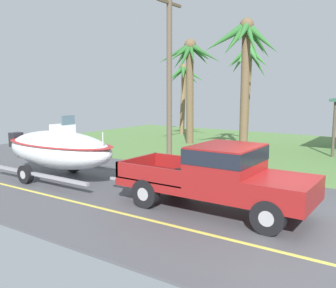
% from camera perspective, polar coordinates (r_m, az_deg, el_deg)
% --- Properties ---
extents(pickup_truck_towing, '(5.50, 1.98, 1.80)m').
position_cam_1_polar(pickup_truck_towing, '(9.96, 8.63, -4.72)').
color(pickup_truck_towing, maroon).
rests_on(pickup_truck_towing, ground).
extents(boat_on_trailer, '(6.14, 2.38, 2.34)m').
position_cam_1_polar(boat_on_trailer, '(14.02, -16.34, -0.74)').
color(boat_on_trailer, gray).
rests_on(boat_on_trailer, ground).
extents(palm_tree_near_right, '(2.55, 2.88, 5.59)m').
position_cam_1_polar(palm_tree_near_right, '(20.15, 12.13, 11.44)').
color(palm_tree_near_right, brown).
rests_on(palm_tree_near_right, ground).
extents(palm_tree_mid, '(2.90, 3.08, 5.03)m').
position_cam_1_polar(palm_tree_mid, '(26.80, 2.47, 9.58)').
color(palm_tree_mid, brown).
rests_on(palm_tree_mid, ground).
extents(palm_tree_far_left, '(3.24, 3.69, 6.31)m').
position_cam_1_polar(palm_tree_far_left, '(17.20, 11.56, 13.58)').
color(palm_tree_far_left, brown).
rests_on(palm_tree_far_left, ground).
extents(palm_tree_far_right, '(3.90, 2.98, 6.10)m').
position_cam_1_polar(palm_tree_far_right, '(22.02, 3.38, 11.68)').
color(palm_tree_far_right, brown).
rests_on(palm_tree_far_right, ground).
extents(utility_pole, '(0.24, 1.80, 7.56)m').
position_cam_1_polar(utility_pole, '(16.96, 0.20, 10.68)').
color(utility_pole, brown).
rests_on(utility_pole, ground).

